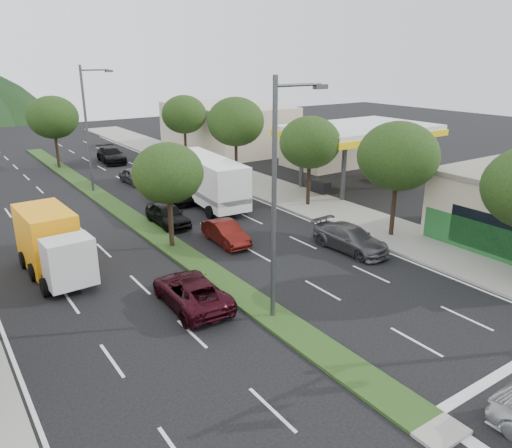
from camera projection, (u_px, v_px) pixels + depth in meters
ground at (427, 425)px, 15.16m from camera, size 160.00×160.00×0.00m
sidewalk_right at (274, 190)px, 41.37m from camera, size 5.00×90.00×0.15m
median at (114, 206)px, 37.05m from camera, size 1.60×56.00×0.12m
gas_canopy at (359, 132)px, 41.03m from camera, size 12.20×8.20×5.25m
bldg_right_far at (227, 127)px, 59.16m from camera, size 10.00×16.00×5.20m
tree_r_b at (398, 156)px, 29.34m from camera, size 4.80×4.80×6.94m
tree_r_c at (310, 143)px, 35.69m from camera, size 4.40×4.40×6.48m
tree_r_d at (236, 122)px, 43.38m from camera, size 5.00×5.00×7.17m
tree_r_e at (184, 115)px, 51.29m from camera, size 4.60×4.60×6.71m
tree_med_near at (168, 173)px, 27.82m from camera, size 4.00×4.00×6.02m
tree_med_far at (53, 117)px, 47.98m from camera, size 4.80×4.80×6.94m
streetlight_near at (278, 191)px, 19.74m from camera, size 2.60×0.25×10.00m
streetlight_mid at (89, 123)px, 39.30m from camera, size 2.60×0.25×10.00m
suv_maroon at (191, 291)px, 22.22m from camera, size 2.56×5.08×1.38m
car_queue_a at (168, 215)px, 32.77m from camera, size 1.76×4.33×1.47m
car_queue_b at (351, 238)px, 28.57m from camera, size 2.26×5.03×1.43m
car_queue_c at (226, 233)px, 29.65m from camera, size 1.59×4.05×1.31m
car_queue_d at (172, 193)px, 38.13m from camera, size 2.73×5.21×1.40m
car_queue_e at (134, 176)px, 43.60m from camera, size 1.80×3.94×1.31m
car_queue_f at (111, 155)px, 52.18m from camera, size 2.56×5.46×1.54m
box_truck at (52, 245)px, 25.33m from camera, size 2.77×6.61×3.21m
motorhome at (207, 180)px, 37.12m from camera, size 3.63×9.45×3.55m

